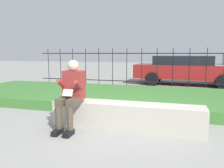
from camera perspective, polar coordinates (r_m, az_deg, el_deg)
name	(u,v)px	position (r m, az deg, el deg)	size (l,w,h in m)	color
ground_plane	(107,127)	(4.32, -1.26, -11.09)	(60.00, 60.00, 0.00)	gray
stone_bench	(126,117)	(4.16, 3.61, -8.67)	(2.83, 0.46, 0.49)	#B7B2A3
person_seated_reader	(71,91)	(4.12, -10.55, -1.92)	(0.42, 0.73, 1.29)	black
grass_berm	(130,97)	(6.46, 4.79, -3.51)	(10.71, 3.24, 0.25)	#3D7533
iron_fence	(141,68)	(8.52, 7.71, 4.10)	(8.71, 0.03, 1.61)	black
car_parked_center	(186,69)	(10.43, 18.73, 3.69)	(4.68, 2.11, 1.30)	maroon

